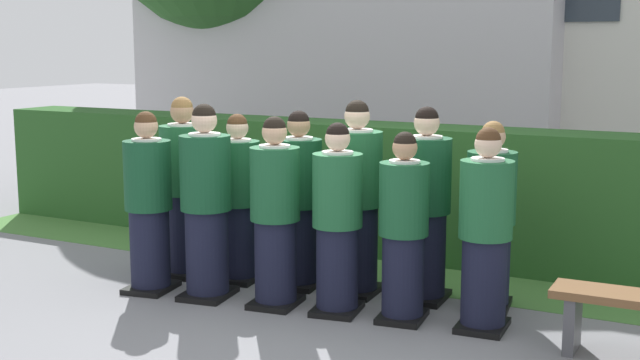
{
  "coord_description": "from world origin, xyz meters",
  "views": [
    {
      "loc": [
        3.3,
        -5.95,
        2.2
      ],
      "look_at": [
        0.0,
        0.28,
        1.05
      ],
      "focal_mm": 47.14,
      "sensor_mm": 36.0,
      "label": 1
    }
  ],
  "objects": [
    {
      "name": "ground_plane",
      "position": [
        0.0,
        0.0,
        0.0
      ],
      "size": [
        60.0,
        60.0,
        0.0
      ],
      "primitive_type": "plane",
      "color": "slate"
    },
    {
      "name": "student_front_row_0",
      "position": [
        -1.47,
        -0.2,
        0.77
      ],
      "size": [
        0.44,
        0.52,
        1.62
      ],
      "color": "black",
      "rests_on": "ground"
    },
    {
      "name": "student_front_row_1",
      "position": [
        -0.9,
        -0.13,
        0.81
      ],
      "size": [
        0.46,
        0.54,
        1.7
      ],
      "color": "black",
      "rests_on": "ground"
    },
    {
      "name": "student_front_row_2",
      "position": [
        -0.25,
        -0.05,
        0.77
      ],
      "size": [
        0.43,
        0.53,
        1.61
      ],
      "color": "black",
      "rests_on": "ground"
    },
    {
      "name": "student_front_row_3",
      "position": [
        0.29,
        0.03,
        0.75
      ],
      "size": [
        0.43,
        0.5,
        1.58
      ],
      "color": "black",
      "rests_on": "ground"
    },
    {
      "name": "student_front_row_4",
      "position": [
        0.85,
        0.1,
        0.72
      ],
      "size": [
        0.4,
        0.48,
        1.52
      ],
      "color": "black",
      "rests_on": "ground"
    },
    {
      "name": "student_front_row_5",
      "position": [
        1.48,
        0.18,
        0.75
      ],
      "size": [
        0.41,
        0.51,
        1.58
      ],
      "color": "black",
      "rests_on": "ground"
    },
    {
      "name": "student_rear_row_0",
      "position": [
        -1.52,
        0.39,
        0.82
      ],
      "size": [
        0.44,
        0.51,
        1.71
      ],
      "color": "black",
      "rests_on": "ground"
    },
    {
      "name": "student_rear_row_1",
      "position": [
        -0.95,
        0.45,
        0.74
      ],
      "size": [
        0.42,
        0.52,
        1.57
      ],
      "color": "black",
      "rests_on": "ground"
    },
    {
      "name": "student_rear_row_2",
      "position": [
        -0.36,
        0.55,
        0.77
      ],
      "size": [
        0.43,
        0.53,
        1.61
      ],
      "color": "black",
      "rests_on": "ground"
    },
    {
      "name": "student_rear_row_3",
      "position": [
        0.2,
        0.59,
        0.82
      ],
      "size": [
        0.45,
        0.52,
        1.72
      ],
      "color": "black",
      "rests_on": "ground"
    },
    {
      "name": "student_rear_row_4",
      "position": [
        0.8,
        0.69,
        0.8
      ],
      "size": [
        0.44,
        0.51,
        1.68
      ],
      "color": "black",
      "rests_on": "ground"
    },
    {
      "name": "student_rear_row_5",
      "position": [
        1.36,
        0.73,
        0.75
      ],
      "size": [
        0.43,
        0.5,
        1.58
      ],
      "color": "black",
      "rests_on": "ground"
    },
    {
      "name": "hedge",
      "position": [
        0.0,
        2.08,
        0.68
      ],
      "size": [
        10.46,
        0.7,
        1.37
      ],
      "color": "#285623",
      "rests_on": "ground"
    },
    {
      "name": "lawn_strip",
      "position": [
        0.0,
        1.28,
        0.0
      ],
      "size": [
        10.46,
        0.9,
        0.01
      ],
      "primitive_type": "cube",
      "color": "#477A38",
      "rests_on": "ground"
    }
  ]
}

